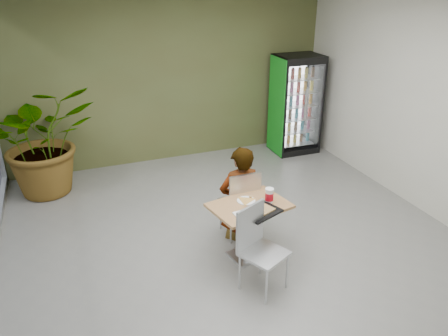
{
  "coord_description": "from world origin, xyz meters",
  "views": [
    {
      "loc": [
        -1.91,
        -4.21,
        3.36
      ],
      "look_at": [
        -0.05,
        0.61,
        1.0
      ],
      "focal_mm": 35.0,
      "sensor_mm": 36.0,
      "label": 1
    }
  ],
  "objects": [
    {
      "name": "seated_woman",
      "position": [
        0.14,
        0.5,
        0.5
      ],
      "size": [
        0.6,
        0.39,
        1.6
      ],
      "primitive_type": "imported",
      "rotation": [
        0.0,
        0.0,
        3.16
      ],
      "color": "black",
      "rests_on": "ground"
    },
    {
      "name": "beverage_fridge",
      "position": [
        2.37,
        2.98,
        0.95
      ],
      "size": [
        0.88,
        0.68,
        1.9
      ],
      "rotation": [
        0.0,
        0.0,
        -0.02
      ],
      "color": "black",
      "rests_on": "ground"
    },
    {
      "name": "chair_far",
      "position": [
        0.14,
        0.44,
        0.58
      ],
      "size": [
        0.45,
        0.45,
        0.99
      ],
      "rotation": [
        0.0,
        0.0,
        3.16
      ],
      "color": "#B8BABD",
      "rests_on": "ground"
    },
    {
      "name": "ground",
      "position": [
        0.0,
        0.0,
        0.0
      ],
      "size": [
        7.0,
        7.0,
        0.0
      ],
      "primitive_type": "plane",
      "color": "gray",
      "rests_on": "ground"
    },
    {
      "name": "soda_cup",
      "position": [
        0.3,
        -0.03,
        0.84
      ],
      "size": [
        0.11,
        0.11,
        0.19
      ],
      "color": "white",
      "rests_on": "dining_table"
    },
    {
      "name": "dining_table",
      "position": [
        0.05,
        0.01,
        0.53
      ],
      "size": [
        1.03,
        0.82,
        0.75
      ],
      "rotation": [
        0.0,
        0.0,
        0.2
      ],
      "color": "#B1824C",
      "rests_on": "ground"
    },
    {
      "name": "cafeteria_tray",
      "position": [
        0.09,
        -0.22,
        0.76
      ],
      "size": [
        0.54,
        0.47,
        0.03
      ],
      "primitive_type": "cube",
      "rotation": [
        0.0,
        0.0,
        0.38
      ],
      "color": "black",
      "rests_on": "dining_table"
    },
    {
      "name": "room_envelope",
      "position": [
        0.0,
        0.0,
        1.6
      ],
      "size": [
        6.0,
        7.0,
        3.2
      ],
      "primitive_type": null,
      "color": "silver",
      "rests_on": "ground"
    },
    {
      "name": "chair_near",
      "position": [
        -0.09,
        -0.53,
        0.59
      ],
      "size": [
        0.6,
        0.6,
        1.01
      ],
      "rotation": [
        0.0,
        0.0,
        0.45
      ],
      "color": "#B8BABD",
      "rests_on": "ground"
    },
    {
      "name": "pizza_plate",
      "position": [
        0.05,
        0.1,
        0.77
      ],
      "size": [
        0.33,
        0.28,
        0.03
      ],
      "color": "white",
      "rests_on": "dining_table"
    },
    {
      "name": "napkin_stack",
      "position": [
        -0.15,
        -0.17,
        0.76
      ],
      "size": [
        0.14,
        0.14,
        0.02
      ],
      "primitive_type": "cube",
      "rotation": [
        0.0,
        0.0,
        0.07
      ],
      "color": "white",
      "rests_on": "dining_table"
    },
    {
      "name": "potted_plant",
      "position": [
        -2.25,
        2.85,
        0.89
      ],
      "size": [
        1.88,
        1.72,
        1.79
      ],
      "primitive_type": "imported",
      "rotation": [
        0.0,
        0.0,
        0.23
      ],
      "color": "#255C25",
      "rests_on": "ground"
    }
  ]
}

